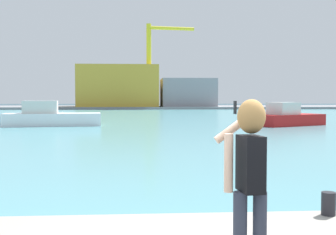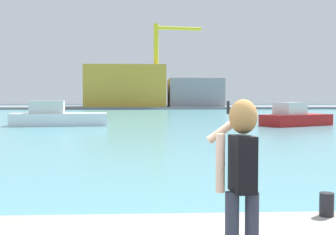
# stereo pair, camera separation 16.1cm
# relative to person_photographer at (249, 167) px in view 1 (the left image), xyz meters

# --- Properties ---
(ground_plane) EXTENTS (220.00, 220.00, 0.00)m
(ground_plane) POSITION_rel_person_photographer_xyz_m (-0.20, 50.26, -1.75)
(ground_plane) COLOR #334751
(harbor_water) EXTENTS (140.00, 100.00, 0.02)m
(harbor_water) POSITION_rel_person_photographer_xyz_m (-0.20, 52.26, -1.74)
(harbor_water) COLOR #599EA8
(harbor_water) RESTS_ON ground_plane
(far_shore_dock) EXTENTS (140.00, 20.00, 0.48)m
(far_shore_dock) POSITION_rel_person_photographer_xyz_m (-0.20, 92.26, -1.51)
(far_shore_dock) COLOR gray
(far_shore_dock) RESTS_ON ground_plane
(person_photographer) EXTENTS (0.53, 0.55, 1.74)m
(person_photographer) POSITION_rel_person_photographer_xyz_m (0.00, 0.00, 0.00)
(person_photographer) COLOR #2D3342
(person_photographer) RESTS_ON quay_promenade
(harbor_bollard) EXTENTS (0.21, 0.21, 0.35)m
(harbor_bollard) POSITION_rel_person_photographer_xyz_m (1.73, 2.01, -0.89)
(harbor_bollard) COLOR black
(harbor_bollard) RESTS_ON quay_promenade
(boat_moored) EXTENTS (8.26, 3.44, 2.13)m
(boat_moored) POSITION_rel_person_photographer_xyz_m (-8.63, 33.19, -0.98)
(boat_moored) COLOR white
(boat_moored) RESTS_ON harbor_water
(boat_moored_2) EXTENTS (6.70, 5.15, 2.00)m
(boat_moored_2) POSITION_rel_person_photographer_xyz_m (11.70, 32.16, -1.03)
(boat_moored_2) COLOR #B21919
(boat_moored_2) RESTS_ON harbor_water
(warehouse_left) EXTENTS (16.94, 11.23, 8.74)m
(warehouse_left) POSITION_rel_person_photographer_xyz_m (-5.44, 89.81, 3.10)
(warehouse_left) COLOR gold
(warehouse_left) RESTS_ON far_shore_dock
(warehouse_right) EXTENTS (11.52, 12.55, 5.98)m
(warehouse_right) POSITION_rel_person_photographer_xyz_m (9.59, 91.29, 1.72)
(warehouse_right) COLOR gray
(warehouse_right) RESTS_ON far_shore_dock
(port_crane) EXTENTS (10.14, 2.25, 17.24)m
(port_crane) POSITION_rel_person_photographer_xyz_m (2.03, 86.67, 9.04)
(port_crane) COLOR yellow
(port_crane) RESTS_ON far_shore_dock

